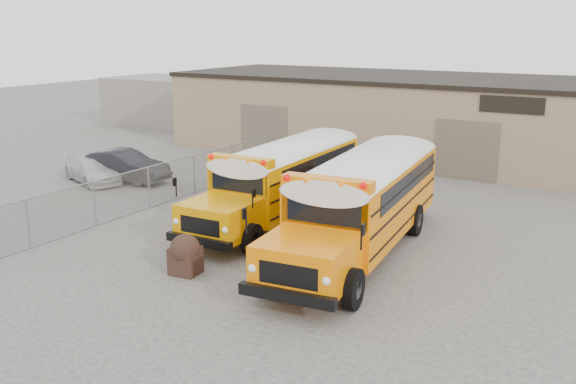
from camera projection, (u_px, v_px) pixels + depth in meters
The scene contains 9 objects.
ground at pixel (221, 254), 21.83m from camera, with size 120.00×120.00×0.00m, color #464340.
warehouse at pixel (424, 116), 37.80m from camera, with size 30.20×10.20×4.67m.
chainlink_fence at pixel (149, 187), 27.09m from camera, with size 0.07×18.07×1.81m.
distant_building_left at pixel (164, 100), 50.60m from camera, with size 8.00×6.00×3.60m, color gray.
school_bus_left at pixel (347, 148), 31.04m from camera, with size 3.29×10.62×3.08m.
school_bus_right at pixel (412, 159), 27.84m from camera, with size 4.03×11.59×3.32m.
tarp_bundle at pixel (185, 254), 19.93m from camera, with size 0.95×0.95×1.29m.
car_white at pixel (92, 170), 31.78m from camera, with size 1.73×4.24×1.23m, color silver.
car_dark at pixel (124, 166), 31.85m from camera, with size 1.65×4.74×1.56m, color black.
Camera 1 is at (12.60, -16.45, 7.54)m, focal length 40.00 mm.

